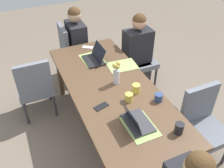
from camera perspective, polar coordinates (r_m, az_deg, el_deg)
The scene contains 20 objects.
ground_plane at distance 3.26m, azimuth -0.00°, elevation -11.11°, with size 10.00×10.00×0.00m, color #756656.
dining_table at distance 2.80m, azimuth -0.00°, elevation -2.01°, with size 2.21×0.92×0.74m.
chair_head_right_left_near at distance 4.01m, azimuth -9.21°, elevation 7.92°, with size 0.44×0.44×0.90m.
person_head_right_left_near at distance 3.97m, azimuth -7.96°, elevation 8.12°, with size 0.40×0.36×1.19m.
chair_near_left_mid at distance 3.83m, azimuth 5.98°, elevation 6.67°, with size 0.44×0.44×0.90m.
person_near_left_mid at distance 3.73m, azimuth 5.75°, elevation 6.31°, with size 0.36×0.40×1.19m.
chair_near_right_near at distance 2.87m, azimuth 20.19°, elevation -8.21°, with size 0.44×0.44×0.90m.
chair_far_right_mid at distance 3.32m, azimuth -17.40°, elevation -0.44°, with size 0.44×0.44×0.90m.
flower_vase at distance 2.73m, azimuth 1.02°, elevation 2.93°, with size 0.08×0.09×0.29m.
placemat_head_right_left_near at distance 3.25m, azimuth -4.54°, elevation 5.71°, with size 0.36×0.26×0.00m, color #9EBC66.
placemat_near_left_mid at distance 3.11m, azimuth 2.39°, elevation 4.26°, with size 0.36×0.26×0.00m, color #9EBC66.
placemat_head_left_left_far at distance 2.33m, azimuth 6.52°, elevation -9.69°, with size 0.36×0.26×0.00m, color #9EBC66.
laptop_head_left_left_far at distance 2.32m, azimuth 5.55°, elevation -8.48°, with size 0.32×0.22×0.21m.
laptop_head_right_left_near at distance 3.20m, azimuth -3.94°, elevation 6.05°, with size 0.32×0.22×0.20m.
coffee_mug_near_left at distance 2.60m, azimuth 10.70°, elevation -3.07°, with size 0.08×0.08×0.09m, color #33477A.
coffee_mug_near_right at distance 2.67m, azimuth 5.57°, elevation -1.04°, with size 0.09×0.09×0.10m, color #DBC64C.
coffee_mug_centre_left at distance 2.31m, azimuth 15.24°, elevation -9.83°, with size 0.08×0.08×0.11m, color #232328.
coffee_mug_centre_right at distance 2.56m, azimuth 3.93°, elevation -3.08°, with size 0.08×0.08×0.09m, color #DBC64C.
phone_black at distance 2.51m, azimuth -2.49°, elevation -5.20°, with size 0.15×0.07×0.01m, color black.
phone_silver at distance 3.53m, azimuth -5.65°, elevation 8.45°, with size 0.15×0.07×0.01m, color silver.
Camera 1 is at (-1.98, 0.88, 2.44)m, focal length 39.60 mm.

